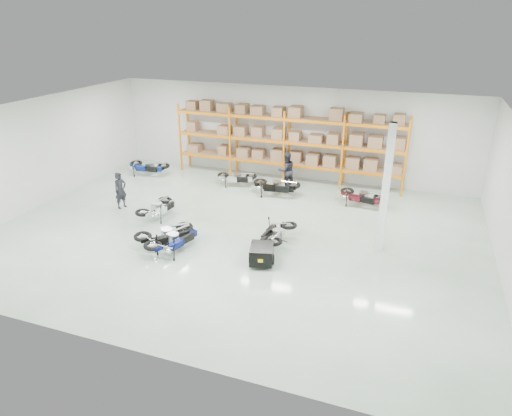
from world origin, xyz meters
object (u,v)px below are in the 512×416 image
at_px(moto_back_c, 276,183).
at_px(moto_touring_right, 276,230).
at_px(moto_black_far_left, 166,232).
at_px(trailer, 262,254).
at_px(moto_blue_centre, 174,236).
at_px(moto_silver_left, 158,205).
at_px(moto_back_b, 236,175).
at_px(person_left, 121,190).
at_px(moto_back_a, 147,164).
at_px(person_back, 286,171).
at_px(moto_back_d, 362,194).

bearing_deg(moto_back_c, moto_touring_right, -165.83).
bearing_deg(moto_black_far_left, trailer, -141.49).
distance_m(moto_blue_centre, moto_back_c, 6.53).
xyz_separation_m(moto_blue_centre, moto_silver_left, (-2.03, 2.34, -0.03)).
bearing_deg(moto_blue_centre, trailer, -161.57).
bearing_deg(moto_back_b, moto_touring_right, -158.06).
bearing_deg(person_left, trailer, -90.01).
bearing_deg(trailer, moto_back_a, 127.81).
bearing_deg(moto_blue_centre, person_left, -18.08).
bearing_deg(trailer, moto_silver_left, 142.98).
bearing_deg(moto_blue_centre, moto_touring_right, -135.42).
height_order(moto_silver_left, moto_back_a, moto_back_a).
xyz_separation_m(trailer, person_left, (-7.21, 2.52, 0.40)).
relative_size(moto_silver_left, person_left, 1.11).
bearing_deg(moto_silver_left, person_back, -121.83).
distance_m(moto_back_d, person_left, 10.28).
bearing_deg(moto_back_d, moto_back_a, 99.64).
xyz_separation_m(moto_back_c, moto_back_d, (3.86, 0.09, -0.03)).
height_order(moto_blue_centre, person_left, person_left).
height_order(moto_blue_centre, moto_silver_left, moto_blue_centre).
distance_m(moto_touring_right, moto_back_b, 6.34).
bearing_deg(moto_touring_right, moto_black_far_left, -152.13).
xyz_separation_m(moto_blue_centre, moto_black_far_left, (-0.44, 0.23, 0.01)).
height_order(moto_back_c, person_back, person_back).
relative_size(moto_black_far_left, person_left, 1.19).
height_order(moto_back_d, person_back, person_back).
bearing_deg(moto_back_b, moto_back_c, -119.35).
height_order(moto_back_a, person_back, person_back).
height_order(moto_black_far_left, moto_touring_right, moto_black_far_left).
relative_size(trailer, moto_back_d, 0.91).
relative_size(moto_black_far_left, moto_back_b, 1.13).
bearing_deg(moto_touring_right, person_back, 107.95).
distance_m(trailer, moto_back_c, 6.33).
distance_m(moto_back_a, person_left, 4.34).
xyz_separation_m(moto_black_far_left, person_left, (-3.60, 2.45, 0.21)).
xyz_separation_m(moto_blue_centre, moto_back_b, (-0.49, 6.93, -0.06)).
height_order(trailer, person_back, person_back).
bearing_deg(moto_back_a, moto_back_c, -97.22).
bearing_deg(moto_back_a, moto_back_b, -91.71).
bearing_deg(moto_back_c, person_back, -14.66).
relative_size(moto_blue_centre, person_left, 1.18).
height_order(moto_blue_centre, moto_back_b, moto_blue_centre).
relative_size(moto_touring_right, moto_back_c, 0.92).
relative_size(moto_blue_centre, moto_back_c, 0.98).
bearing_deg(trailer, moto_blue_centre, 168.65).
bearing_deg(moto_back_c, moto_silver_left, 133.00).
bearing_deg(person_left, moto_black_far_left, -104.93).
xyz_separation_m(moto_silver_left, moto_touring_right, (5.20, -0.58, -0.00)).
bearing_deg(person_left, moto_back_b, -20.62).
height_order(moto_back_a, person_left, person_left).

